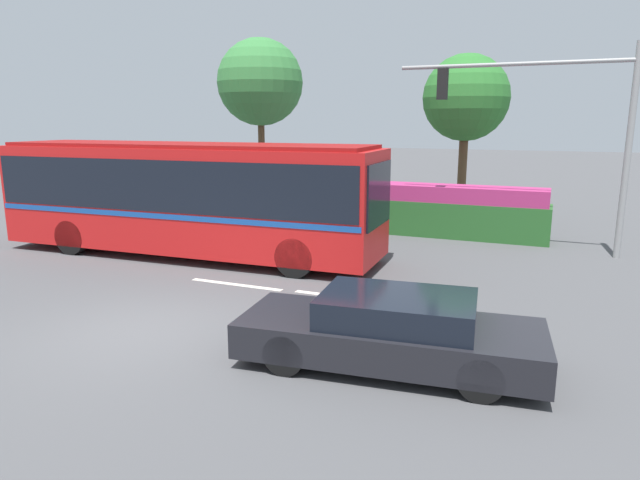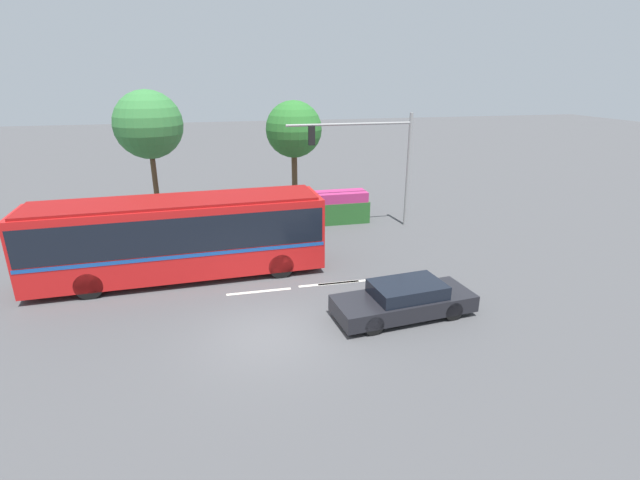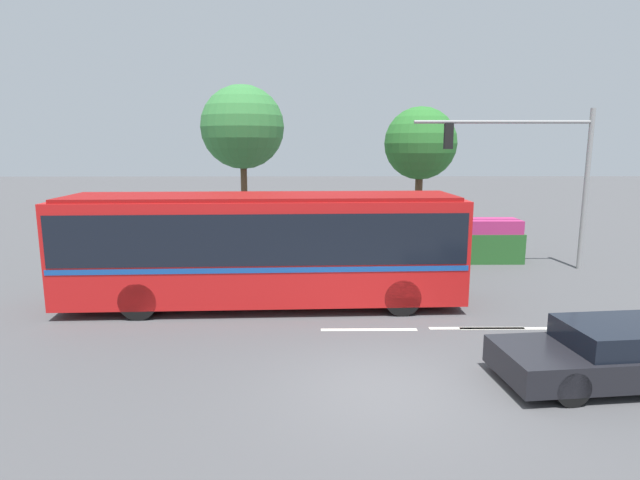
{
  "view_description": "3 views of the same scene",
  "coord_description": "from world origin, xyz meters",
  "px_view_note": "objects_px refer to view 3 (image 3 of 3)",
  "views": [
    {
      "loc": [
        6.78,
        -7.74,
        3.79
      ],
      "look_at": [
        2.38,
        2.8,
        1.35
      ],
      "focal_mm": 31.33,
      "sensor_mm": 36.0,
      "label": 1
    },
    {
      "loc": [
        -1.24,
        -12.61,
        7.67
      ],
      "look_at": [
        2.97,
        5.49,
        1.01
      ],
      "focal_mm": 26.1,
      "sensor_mm": 36.0,
      "label": 2
    },
    {
      "loc": [
        -1.25,
        -8.99,
        4.5
      ],
      "look_at": [
        -1.11,
        5.77,
        1.81
      ],
      "focal_mm": 28.82,
      "sensor_mm": 36.0,
      "label": 3
    }
  ],
  "objects_px": {
    "city_bus": "(263,243)",
    "traffic_light_pole": "(540,163)",
    "sedan_foreground": "(621,354)",
    "street_tree_centre": "(420,144)",
    "street_tree_left": "(243,128)"
  },
  "relations": [
    {
      "from": "city_bus",
      "to": "street_tree_left",
      "type": "distance_m",
      "value": 8.1
    },
    {
      "from": "sedan_foreground",
      "to": "street_tree_centre",
      "type": "distance_m",
      "value": 14.83
    },
    {
      "from": "city_bus",
      "to": "sedan_foreground",
      "type": "relative_size",
      "value": 2.32
    },
    {
      "from": "street_tree_left",
      "to": "sedan_foreground",
      "type": "bearing_deg",
      "value": -53.96
    },
    {
      "from": "sedan_foreground",
      "to": "traffic_light_pole",
      "type": "bearing_deg",
      "value": -109.11
    },
    {
      "from": "traffic_light_pole",
      "to": "street_tree_left",
      "type": "relative_size",
      "value": 0.92
    },
    {
      "from": "city_bus",
      "to": "street_tree_centre",
      "type": "relative_size",
      "value": 1.79
    },
    {
      "from": "city_bus",
      "to": "street_tree_centre",
      "type": "bearing_deg",
      "value": 53.81
    },
    {
      "from": "street_tree_centre",
      "to": "city_bus",
      "type": "bearing_deg",
      "value": -123.95
    },
    {
      "from": "city_bus",
      "to": "traffic_light_pole",
      "type": "height_order",
      "value": "traffic_light_pole"
    },
    {
      "from": "city_bus",
      "to": "street_tree_left",
      "type": "height_order",
      "value": "street_tree_left"
    },
    {
      "from": "city_bus",
      "to": "street_tree_centre",
      "type": "distance_m",
      "value": 11.48
    },
    {
      "from": "city_bus",
      "to": "traffic_light_pole",
      "type": "xyz_separation_m",
      "value": [
        9.57,
        4.35,
        2.11
      ]
    },
    {
      "from": "city_bus",
      "to": "sedan_foreground",
      "type": "xyz_separation_m",
      "value": [
        7.36,
        -4.99,
        -1.24
      ]
    },
    {
      "from": "city_bus",
      "to": "sedan_foreground",
      "type": "height_order",
      "value": "city_bus"
    }
  ]
}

